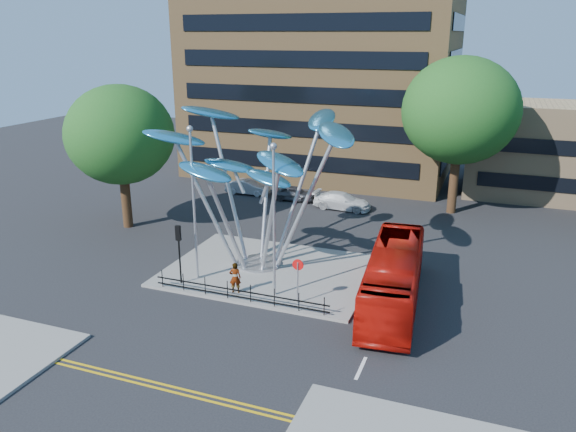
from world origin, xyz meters
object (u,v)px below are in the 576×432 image
at_px(tree_left, 120,135).
at_px(no_entry_sign_island, 298,274).
at_px(tree_right, 460,111).
at_px(pedestrian, 235,278).
at_px(street_lamp_left, 193,191).
at_px(street_lamp_right, 274,207).
at_px(traffic_light_island, 179,242).
at_px(parked_car_right, 342,201).
at_px(parked_car_left, 294,193).
at_px(parked_car_mid, 248,187).
at_px(red_bus, 394,277).
at_px(leaf_sculpture, 256,156).

relative_size(tree_left, no_entry_sign_island, 4.21).
height_order(tree_right, pedestrian, tree_right).
height_order(tree_left, street_lamp_left, tree_left).
bearing_deg(street_lamp_right, traffic_light_island, -174.81).
bearing_deg(street_lamp_right, parked_car_right, 93.01).
height_order(parked_car_left, parked_car_right, parked_car_right).
bearing_deg(no_entry_sign_island, parked_car_mid, 121.46).
bearing_deg(parked_car_mid, parked_car_left, -96.78).
xyz_separation_m(tree_left, parked_car_left, (9.12, 10.69, -6.15)).
bearing_deg(tree_left, red_bus, -14.89).
distance_m(tree_left, no_entry_sign_island, 18.35).
bearing_deg(tree_right, street_lamp_right, -111.54).
bearing_deg(traffic_light_island, parked_car_left, 89.62).
distance_m(street_lamp_left, parked_car_mid, 18.88).
relative_size(tree_left, leaf_sculpture, 0.81).
distance_m(street_lamp_right, parked_car_left, 19.02).
bearing_deg(parked_car_mid, street_lamp_left, -165.84).
height_order(pedestrian, parked_car_right, pedestrian).
relative_size(red_bus, parked_car_left, 2.87).
xyz_separation_m(tree_left, parked_car_mid, (4.62, 11.12, -6.15)).
bearing_deg(leaf_sculpture, street_lamp_left, -127.40).
bearing_deg(pedestrian, red_bus, 176.53).
bearing_deg(leaf_sculpture, no_entry_sign_island, -45.67).
xyz_separation_m(leaf_sculpture, pedestrian, (0.47, -4.18, -5.85)).
distance_m(traffic_light_island, parked_car_left, 18.30).
bearing_deg(pedestrian, street_lamp_right, 176.09).
xyz_separation_m(pedestrian, parked_car_mid, (-7.79, 18.62, -0.37)).
bearing_deg(traffic_light_island, parked_car_right, 75.03).
height_order(street_lamp_left, red_bus, street_lamp_left).
bearing_deg(pedestrian, tree_left, -48.49).
relative_size(traffic_light_island, pedestrian, 1.97).
xyz_separation_m(traffic_light_island, no_entry_sign_island, (7.00, 0.02, -0.80)).
distance_m(leaf_sculpture, red_bus, 10.42).
distance_m(street_lamp_right, pedestrian, 4.61).
distance_m(tree_right, street_lamp_left, 22.49).
xyz_separation_m(street_lamp_right, red_bus, (6.10, 1.52, -3.59)).
bearing_deg(no_entry_sign_island, parked_car_right, 97.85).
bearing_deg(parked_car_left, pedestrian, -174.40).
bearing_deg(leaf_sculpture, pedestrian, -83.53).
relative_size(tree_left, street_lamp_left, 1.17).
height_order(no_entry_sign_island, pedestrian, no_entry_sign_island).
distance_m(pedestrian, parked_car_right, 17.33).
bearing_deg(street_lamp_left, red_bus, 5.26).
xyz_separation_m(traffic_light_island, parked_car_mid, (-4.38, 18.62, -1.97)).
relative_size(tree_right, pedestrian, 6.96).
distance_m(street_lamp_left, no_entry_sign_island, 7.47).
distance_m(leaf_sculpture, no_entry_sign_island, 7.71).
bearing_deg(no_entry_sign_island, tree_left, 154.93).
distance_m(tree_left, parked_car_left, 15.34).
height_order(tree_left, street_lamp_right, tree_left).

